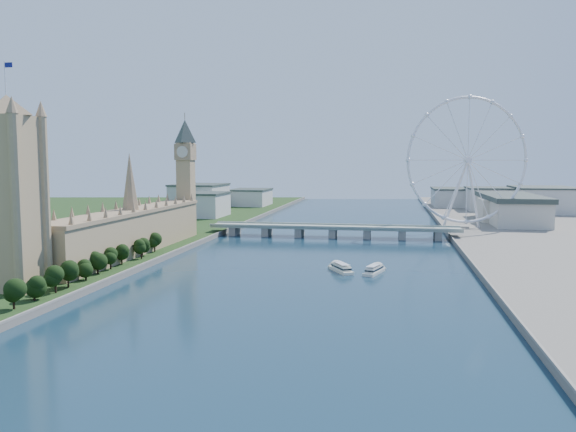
% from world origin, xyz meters
% --- Properties ---
extents(ground, '(2000.00, 2000.00, 0.00)m').
position_xyz_m(ground, '(0.00, 0.00, 0.00)').
color(ground, '#1D3D51').
rests_on(ground, ground).
extents(tree_row, '(8.54, 216.54, 21.90)m').
position_xyz_m(tree_row, '(-113.00, 74.00, 9.68)').
color(tree_row, black).
rests_on(tree_row, ground).
extents(victoria_tower, '(28.16, 28.16, 112.00)m').
position_xyz_m(victoria_tower, '(-135.00, 55.00, 54.49)').
color(victoria_tower, tan).
rests_on(victoria_tower, ground).
extents(parliament_range, '(24.00, 200.00, 70.00)m').
position_xyz_m(parliament_range, '(-128.00, 170.00, 18.48)').
color(parliament_range, tan).
rests_on(parliament_range, ground).
extents(big_ben, '(20.02, 20.02, 110.00)m').
position_xyz_m(big_ben, '(-128.00, 278.00, 66.57)').
color(big_ben, tan).
rests_on(big_ben, ground).
extents(westminster_bridge, '(220.00, 22.00, 9.50)m').
position_xyz_m(westminster_bridge, '(0.00, 300.00, 6.63)').
color(westminster_bridge, gray).
rests_on(westminster_bridge, ground).
extents(london_eye, '(113.60, 39.12, 124.30)m').
position_xyz_m(london_eye, '(119.98, 355.08, 67.52)').
color(london_eye, silver).
rests_on(london_eye, ground).
extents(county_hall, '(54.00, 144.00, 35.00)m').
position_xyz_m(county_hall, '(175.00, 430.00, 0.00)').
color(county_hall, beige).
rests_on(county_hall, ground).
extents(city_skyline, '(505.00, 280.00, 32.00)m').
position_xyz_m(city_skyline, '(39.22, 560.08, 16.96)').
color(city_skyline, beige).
rests_on(city_skyline, ground).
extents(tour_boat_near, '(18.64, 26.96, 5.91)m').
position_xyz_m(tour_boat_near, '(20.62, 143.63, 0.00)').
color(tour_boat_near, '#F2EECD').
rests_on(tour_boat_near, ground).
extents(tour_boat_far, '(14.29, 26.96, 5.75)m').
position_xyz_m(tour_boat_far, '(40.49, 141.95, 0.00)').
color(tour_boat_far, beige).
rests_on(tour_boat_far, ground).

